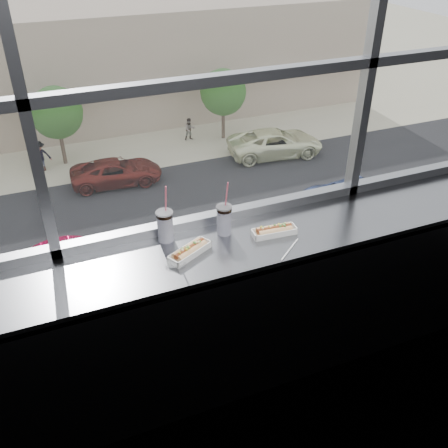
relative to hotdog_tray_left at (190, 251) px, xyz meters
name	(u,v)px	position (x,y,z in m)	size (l,w,h in m)	color
wall_back_lower	(219,287)	(0.29, 0.29, -0.58)	(6.00, 6.00, 0.00)	black
window_glass	(215,20)	(0.29, 0.31, 1.17)	(6.00, 6.00, 0.00)	silver
window_mullions	(217,21)	(0.29, 0.29, 1.17)	(6.00, 0.08, 2.40)	gray
counter	(235,247)	(0.29, 0.01, -0.06)	(6.00, 0.55, 0.06)	gray
counter_fascia	(250,338)	(0.29, -0.24, -0.58)	(6.00, 0.04, 1.04)	gray
hotdog_tray_left	(190,251)	(0.00, 0.00, 0.00)	(0.29, 0.21, 0.07)	white
hotdog_tray_right	(274,231)	(0.55, 0.00, 0.00)	(0.28, 0.11, 0.07)	white
soda_cup_left	(165,224)	(-0.08, 0.20, 0.08)	(0.10, 0.10, 0.38)	white
soda_cup_right	(224,218)	(0.27, 0.14, 0.08)	(0.10, 0.10, 0.36)	white
loose_straw	(290,249)	(0.56, -0.18, -0.02)	(0.01, 0.01, 0.24)	white
wrapper	(175,262)	(-0.10, -0.06, -0.01)	(0.11, 0.08, 0.03)	silver
plaza_ground	(35,94)	(0.29, 43.79, -12.13)	(120.00, 120.00, 0.00)	#BAB496
plaza_near	(135,444)	(0.29, 7.29, -12.11)	(50.00, 14.00, 0.04)	#BAB496
street_asphalt	(74,228)	(0.29, 20.29, -12.10)	(80.00, 10.00, 0.06)	black
far_sidewalk	(56,165)	(0.29, 28.29, -12.11)	(80.00, 6.00, 0.04)	#BAB496
far_building	(30,63)	(0.29, 38.29, -8.13)	(50.00, 14.00, 8.00)	tan
car_far_c	(276,139)	(13.77, 24.29, -10.93)	(6.84, 2.85, 2.28)	#FAFFCD
car_far_b	(116,168)	(3.41, 24.29, -11.10)	(5.81, 2.42, 1.94)	maroon
car_near_e	(363,191)	(14.79, 16.29, -10.92)	(6.88, 2.87, 2.29)	navy
car_near_c	(73,255)	(-0.11, 16.29, -10.99)	(6.50, 2.71, 2.17)	#BE0139
car_near_d	(258,217)	(8.69, 16.29, -11.10)	(5.80, 2.42, 1.93)	silver
pedestrian_b	(40,153)	(-0.50, 27.74, -10.94)	(1.02, 0.77, 2.30)	#66605B
pedestrian_d	(190,127)	(9.48, 28.85, -11.16)	(0.83, 0.62, 1.86)	#66605B
tree_center	(56,113)	(0.92, 28.29, -8.77)	(3.17, 3.17, 4.95)	#47382B
tree_right	(223,92)	(11.76, 28.29, -8.83)	(3.11, 3.11, 4.86)	#47382B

